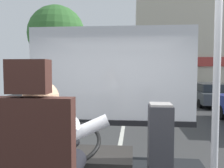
{
  "coord_description": "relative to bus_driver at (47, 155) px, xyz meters",
  "views": [
    {
      "loc": [
        0.33,
        -1.84,
        1.98
      ],
      "look_at": [
        0.11,
        0.53,
        1.83
      ],
      "focal_mm": 37.44,
      "sensor_mm": 36.0,
      "label": 1
    }
  ],
  "objects": [
    {
      "name": "parked_car_charcoal",
      "position": [
        4.78,
        11.87,
        -0.81
      ],
      "size": [
        1.85,
        4.03,
        1.2
      ],
      "color": "#474C51",
      "rests_on": "ground"
    },
    {
      "name": "windshield_panel",
      "position": [
        0.22,
        2.04,
        0.28
      ],
      "size": [
        2.5,
        0.08,
        1.48
      ],
      "color": "silver"
    },
    {
      "name": "fare_box",
      "position": [
        0.82,
        0.85,
        -0.27
      ],
      "size": [
        0.23,
        0.24,
        0.99
      ],
      "color": "#333338",
      "rests_on": "bus_floor"
    },
    {
      "name": "bus_driver",
      "position": [
        0.0,
        0.0,
        0.0
      ],
      "size": [
        0.79,
        0.62,
        0.74
      ],
      "color": "black",
      "rests_on": "driver_seat"
    },
    {
      "name": "ground",
      "position": [
        0.22,
        9.22,
        -1.45
      ],
      "size": [
        18.0,
        44.0,
        0.06
      ],
      "color": "#3A3A3A"
    },
    {
      "name": "street_tree",
      "position": [
        -3.06,
        9.41,
        2.17
      ],
      "size": [
        2.67,
        2.67,
        4.95
      ],
      "color": "#4C3828",
      "rests_on": "ground"
    },
    {
      "name": "handrail_pole",
      "position": [
        1.07,
        0.1,
        0.24
      ],
      "size": [
        0.04,
        0.04,
        2.01
      ],
      "color": "#B7B7BC",
      "rests_on": "bus_floor"
    },
    {
      "name": "shop_building",
      "position": [
        5.91,
        17.01,
        2.0
      ],
      "size": [
        10.35,
        5.29,
        6.86
      ],
      "color": "#BCB29E",
      "rests_on": "ground"
    }
  ]
}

